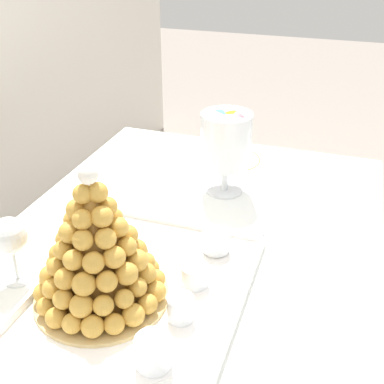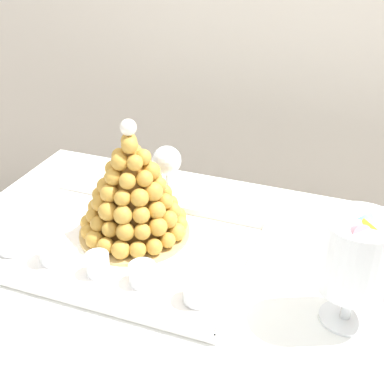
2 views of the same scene
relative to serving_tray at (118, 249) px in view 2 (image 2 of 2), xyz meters
name	(u,v)px [view 2 (image 2 of 2)]	position (x,y,z in m)	size (l,w,h in m)	color
buffet_table	(203,310)	(0.22, -0.02, -0.10)	(1.30, 0.89, 0.74)	brown
serving_tray	(118,249)	(0.00, 0.00, 0.00)	(0.61, 0.41, 0.02)	white
croquembouche	(132,192)	(0.01, 0.07, 0.12)	(0.27, 0.27, 0.29)	tan
dessert_cup_left	(11,242)	(-0.22, -0.09, 0.02)	(0.06, 0.06, 0.05)	silver
dessert_cup_mid_left	(53,251)	(-0.11, -0.09, 0.03)	(0.06, 0.06, 0.06)	silver
dessert_cup_centre	(98,265)	(0.00, -0.10, 0.03)	(0.05, 0.05, 0.05)	silver
dessert_cup_mid_right	(142,275)	(0.11, -0.09, 0.02)	(0.06, 0.06, 0.05)	silver
dessert_cup_right	(198,291)	(0.23, -0.10, 0.02)	(0.06, 0.06, 0.05)	silver
macaron_goblet	(357,256)	(0.52, -0.04, 0.15)	(0.14, 0.14, 0.24)	white
wine_glass	(167,162)	(0.01, 0.27, 0.10)	(0.08, 0.08, 0.15)	silver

